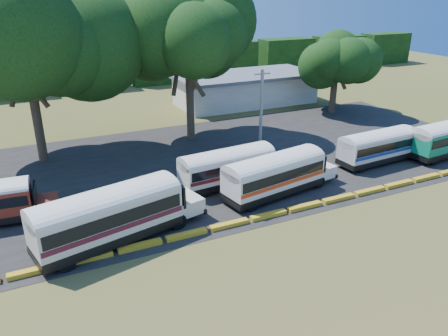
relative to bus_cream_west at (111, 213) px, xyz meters
name	(u,v)px	position (x,y,z in m)	size (l,w,h in m)	color
ground	(215,239)	(5.77, -2.36, -2.03)	(160.00, 160.00, 0.00)	#424E1A
asphalt_strip	(169,170)	(6.77, 9.64, -2.02)	(64.00, 24.00, 0.02)	black
curb	(208,230)	(5.77, -1.36, -1.88)	(53.70, 0.45, 0.30)	gold
terminal_building	(245,88)	(23.77, 27.64, 0.00)	(19.00, 9.00, 4.00)	silver
treeline_backdrop	(86,70)	(5.77, 45.64, 0.97)	(130.00, 4.00, 6.00)	black
bus_cream_west	(111,213)	(0.00, 0.00, 0.00)	(11.26, 5.12, 3.59)	black
bus_cream_east	(229,165)	(10.11, 4.49, -0.30)	(9.46, 3.06, 3.06)	black
bus_white_red	(276,173)	(12.53, 1.45, -0.19)	(10.19, 4.10, 3.26)	black
bus_white_blue	(379,145)	(24.24, 3.15, -0.33)	(9.30, 2.83, 3.02)	black
tree_west	(22,28)	(-2.82, 16.55, 9.56)	(12.93, 12.93, 16.36)	#3C301E
tree_center	(188,33)	(11.57, 16.56, 8.54)	(11.25, 11.25, 14.74)	#3C301E
tree_east	(337,53)	(31.51, 18.84, 5.23)	(7.42, 7.42, 10.05)	#3C301E
utility_pole	(261,110)	(16.37, 10.55, 1.95)	(1.60, 0.30, 7.75)	gray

